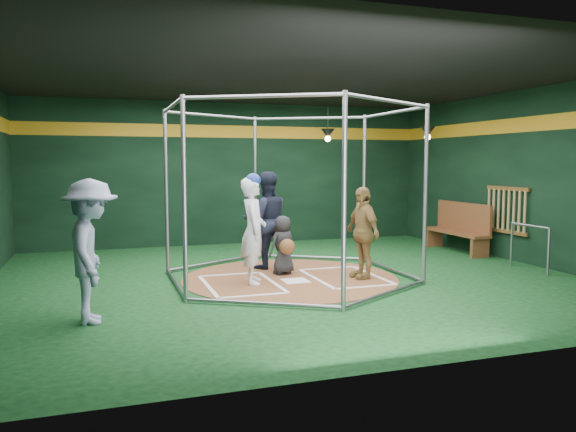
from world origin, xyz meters
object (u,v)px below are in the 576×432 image
object	(u,v)px
batter_figure	(253,229)
visitor_leopard	(362,232)
umpire	(266,220)
dugout_bench	(459,227)

from	to	relation	value
batter_figure	visitor_leopard	size ratio (longest dim) A/B	1.15
batter_figure	umpire	world-z (taller)	umpire
visitor_leopard	umpire	world-z (taller)	umpire
dugout_bench	umpire	bearing A→B (deg)	-173.24
dugout_bench	visitor_leopard	bearing A→B (deg)	-149.82
batter_figure	umpire	bearing A→B (deg)	64.81
umpire	dugout_bench	size ratio (longest dim) A/B	0.96
visitor_leopard	dugout_bench	distance (m)	3.97
visitor_leopard	dugout_bench	bearing A→B (deg)	114.76
umpire	dugout_bench	bearing A→B (deg)	-173.67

